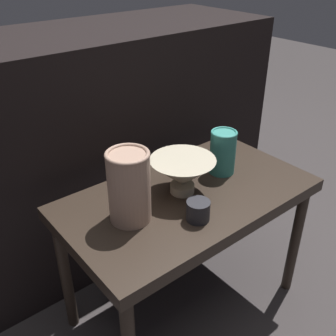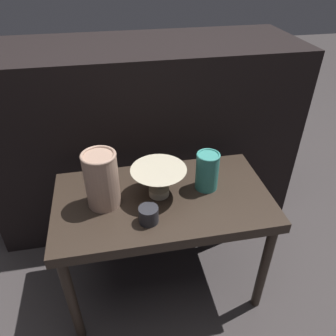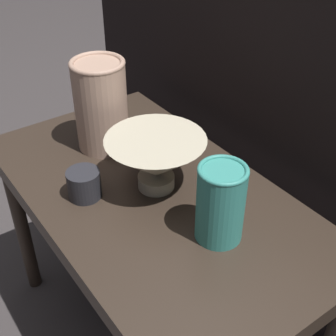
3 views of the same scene
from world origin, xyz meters
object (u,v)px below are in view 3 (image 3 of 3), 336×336
(bowl, at_px, (156,159))
(vase_colorful_right, at_px, (221,202))
(vase_textured_left, at_px, (101,104))
(cup, at_px, (84,184))

(bowl, height_order, vase_colorful_right, vase_colorful_right)
(vase_colorful_right, bearing_deg, bowl, -177.01)
(vase_textured_left, height_order, cup, vase_textured_left)
(bowl, distance_m, cup, 0.15)
(bowl, bearing_deg, vase_textured_left, -177.23)
(bowl, relative_size, vase_colorful_right, 1.34)
(vase_textured_left, bearing_deg, cup, -41.03)
(bowl, xyz_separation_m, cup, (-0.06, -0.13, -0.04))
(vase_textured_left, height_order, vase_colorful_right, vase_textured_left)
(vase_colorful_right, xyz_separation_m, cup, (-0.24, -0.14, -0.05))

